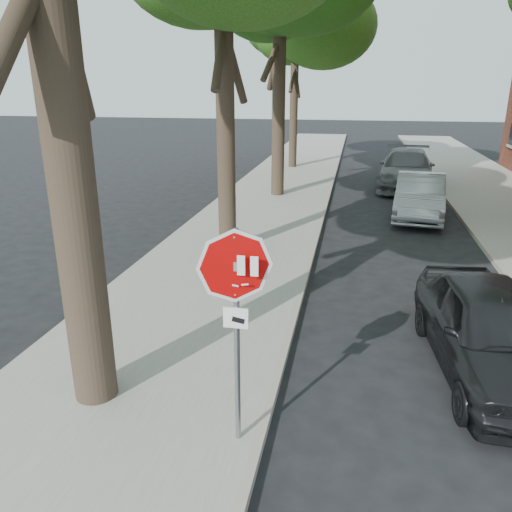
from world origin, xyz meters
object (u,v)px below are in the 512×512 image
(car_a, at_px, (491,330))
(car_c, at_px, (406,169))
(stop_sign, at_px, (236,298))
(tree_far, at_px, (296,16))
(car_b, at_px, (420,196))

(car_a, relative_size, car_c, 0.75)
(car_a, bearing_deg, car_c, 84.52)
(stop_sign, height_order, tree_far, tree_far)
(car_b, bearing_deg, car_a, -83.26)
(car_a, distance_m, car_b, 9.50)
(tree_far, relative_size, car_b, 2.20)
(tree_far, distance_m, car_c, 9.33)
(car_a, bearing_deg, tree_far, 100.36)
(tree_far, height_order, car_a, tree_far)
(stop_sign, xyz_separation_m, car_b, (3.30, 11.87, -1.25))
(stop_sign, relative_size, tree_far, 0.28)
(tree_far, xyz_separation_m, car_a, (5.32, -18.76, -6.52))
(tree_far, bearing_deg, car_c, -38.02)
(stop_sign, distance_m, tree_far, 21.88)
(stop_sign, bearing_deg, car_b, 74.46)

